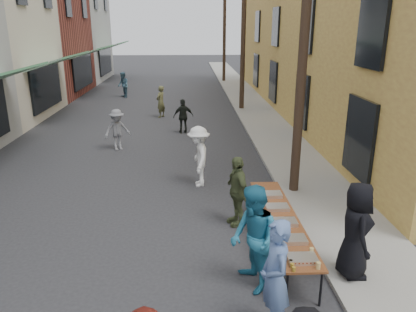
{
  "coord_description": "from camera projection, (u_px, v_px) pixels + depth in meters",
  "views": [
    {
      "loc": [
        1.35,
        -7.62,
        4.58
      ],
      "look_at": [
        1.82,
        2.51,
        1.3
      ],
      "focal_mm": 35.0,
      "sensor_mm": 36.0,
      "label": 1
    }
  ],
  "objects": [
    {
      "name": "guest_front_c",
      "position": [
        253.0,
        239.0,
        7.14
      ],
      "size": [
        0.95,
        1.11,
        1.96
      ],
      "primitive_type": "imported",
      "rotation": [
        0.0,
        0.0,
        -1.33
      ],
      "color": "teal",
      "rests_on": "ground"
    },
    {
      "name": "cup_stack",
      "position": [
        318.0,
        266.0,
        6.66
      ],
      "size": [
        0.08,
        0.08,
        0.12
      ],
      "primitive_type": "cylinder",
      "color": "tan",
      "rests_on": "serving_table"
    },
    {
      "name": "catering_tray_sausage",
      "position": [
        302.0,
        259.0,
        6.9
      ],
      "size": [
        0.5,
        0.33,
        0.08
      ],
      "primitive_type": "cube",
      "color": "maroon",
      "rests_on": "serving_table"
    },
    {
      "name": "catering_tray_foil_d",
      "position": [
        277.0,
        207.0,
        8.85
      ],
      "size": [
        0.5,
        0.33,
        0.08
      ],
      "primitive_type": "cube",
      "color": "#B2B2B7",
      "rests_on": "serving_table"
    },
    {
      "name": "guest_front_d",
      "position": [
        199.0,
        156.0,
        11.92
      ],
      "size": [
        0.73,
        1.2,
        1.8
      ],
      "primitive_type": "imported",
      "rotation": [
        0.0,
        0.0,
        -1.52
      ],
      "color": "white",
      "rests_on": "ground"
    },
    {
      "name": "utility_pole_mid",
      "position": [
        243.0,
        27.0,
        21.65
      ],
      "size": [
        0.26,
        0.26,
        9.0
      ],
      "primitive_type": "cylinder",
      "color": "#2D2116",
      "rests_on": "ground"
    },
    {
      "name": "passerby_left",
      "position": [
        117.0,
        130.0,
        15.41
      ],
      "size": [
        1.17,
        1.01,
        1.57
      ],
      "primitive_type": "imported",
      "rotation": [
        0.0,
        0.0,
        0.52
      ],
      "color": "slate",
      "rests_on": "ground"
    },
    {
      "name": "condiment_jar_a",
      "position": [
        294.0,
        269.0,
        6.6
      ],
      "size": [
        0.07,
        0.07,
        0.08
      ],
      "primitive_type": "cylinder",
      "color": "#A57F26",
      "rests_on": "serving_table"
    },
    {
      "name": "utility_pole_far",
      "position": [
        224.0,
        26.0,
        33.06
      ],
      "size": [
        0.26,
        0.26,
        9.0
      ],
      "primitive_type": "cylinder",
      "color": "#2D2116",
      "rests_on": "ground"
    },
    {
      "name": "ground",
      "position": [
        128.0,
        252.0,
        8.59
      ],
      "size": [
        120.0,
        120.0,
        0.0
      ],
      "primitive_type": "plane",
      "color": "#28282B",
      "rests_on": "ground"
    },
    {
      "name": "passerby_far",
      "position": [
        123.0,
        85.0,
        26.72
      ],
      "size": [
        0.93,
        1.01,
        1.67
      ],
      "primitive_type": "imported",
      "rotation": [
        0.0,
        0.0,
        5.18
      ],
      "color": "#426980",
      "rests_on": "ground"
    },
    {
      "name": "condiment_jar_c",
      "position": [
        291.0,
        262.0,
        6.79
      ],
      "size": [
        0.07,
        0.07,
        0.08
      ],
      "primitive_type": "cylinder",
      "color": "#A57F26",
      "rests_on": "serving_table"
    },
    {
      "name": "building_ochre",
      "position": [
        378.0,
        17.0,
        20.85
      ],
      "size": [
        10.0,
        28.0,
        10.0
      ],
      "primitive_type": "cube",
      "color": "#B48340",
      "rests_on": "ground"
    },
    {
      "name": "catering_tray_buns_end",
      "position": [
        271.0,
        195.0,
        9.51
      ],
      "size": [
        0.5,
        0.33,
        0.08
      ],
      "primitive_type": "cube",
      "color": "tan",
      "rests_on": "serving_table"
    },
    {
      "name": "sidewalk",
      "position": [
        254.0,
        109.0,
        23.05
      ],
      "size": [
        2.2,
        60.0,
        0.1
      ],
      "primitive_type": "cube",
      "color": "gray",
      "rests_on": "ground"
    },
    {
      "name": "guest_front_e",
      "position": [
        237.0,
        191.0,
        9.55
      ],
      "size": [
        0.68,
        1.08,
        1.71
      ],
      "primitive_type": "imported",
      "rotation": [
        0.0,
        0.0,
        -1.29
      ],
      "color": "#495531",
      "rests_on": "ground"
    },
    {
      "name": "guest_front_b",
      "position": [
        275.0,
        278.0,
        6.1
      ],
      "size": [
        0.53,
        0.74,
        1.9
      ],
      "primitive_type": "imported",
      "rotation": [
        0.0,
        0.0,
        -1.45
      ],
      "color": "#5672A7",
      "rests_on": "ground"
    },
    {
      "name": "passerby_mid",
      "position": [
        183.0,
        116.0,
        17.84
      ],
      "size": [
        0.95,
        0.55,
        1.52
      ],
      "primitive_type": "imported",
      "rotation": [
        0.0,
        0.0,
        3.36
      ],
      "color": "black",
      "rests_on": "ground"
    },
    {
      "name": "condiment_jar_b",
      "position": [
        292.0,
        266.0,
        6.7
      ],
      "size": [
        0.07,
        0.07,
        0.08
      ],
      "primitive_type": "cylinder",
      "color": "#A57F26",
      "rests_on": "serving_table"
    },
    {
      "name": "serving_table",
      "position": [
        281.0,
        219.0,
        8.49
      ],
      "size": [
        0.7,
        4.0,
        0.75
      ],
      "color": "brown",
      "rests_on": "ground"
    },
    {
      "name": "catering_tray_foil_b",
      "position": [
        293.0,
        239.0,
        7.51
      ],
      "size": [
        0.5,
        0.33,
        0.08
      ],
      "primitive_type": "cube",
      "color": "#B2B2B7",
      "rests_on": "serving_table"
    },
    {
      "name": "utility_pole_near",
      "position": [
        305.0,
        28.0,
        10.25
      ],
      "size": [
        0.26,
        0.26,
        9.0
      ],
      "primitive_type": "cylinder",
      "color": "#2D2116",
      "rests_on": "ground"
    },
    {
      "name": "server",
      "position": [
        356.0,
        230.0,
        7.38
      ],
      "size": [
        0.66,
        0.95,
        1.84
      ],
      "primitive_type": "imported",
      "rotation": [
        0.0,
        0.0,
        1.49
      ],
      "color": "black",
      "rests_on": "sidewalk"
    },
    {
      "name": "catering_tray_buns",
      "position": [
        284.0,
        222.0,
        8.18
      ],
      "size": [
        0.5,
        0.33,
        0.08
      ],
      "primitive_type": "cube",
      "color": "tan",
      "rests_on": "serving_table"
    },
    {
      "name": "passerby_right",
      "position": [
        161.0,
        102.0,
        20.92
      ],
      "size": [
        0.63,
        0.71,
        1.63
      ],
      "primitive_type": "imported",
      "rotation": [
        0.0,
        0.0,
        4.19
      ],
      "color": "brown",
      "rests_on": "ground"
    }
  ]
}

